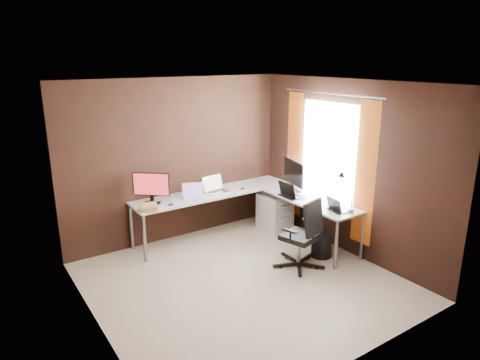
% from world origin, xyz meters
% --- Properties ---
extents(room, '(3.60, 3.60, 2.50)m').
position_xyz_m(room, '(0.34, 0.07, 1.28)').
color(room, beige).
rests_on(room, ground).
extents(desk, '(2.65, 2.25, 0.73)m').
position_xyz_m(desk, '(0.84, 1.04, 0.68)').
color(desk, white).
rests_on(desk, ground).
extents(drawer_pedestal, '(0.42, 0.50, 0.60)m').
position_xyz_m(drawer_pedestal, '(1.43, 1.15, 0.30)').
color(drawer_pedestal, white).
rests_on(drawer_pedestal, ground).
extents(monitor_left, '(0.43, 0.36, 0.46)m').
position_xyz_m(monitor_left, '(-0.54, 1.54, 0.99)').
color(monitor_left, black).
rests_on(monitor_left, desk).
extents(monitor_right, '(0.20, 0.60, 0.50)m').
position_xyz_m(monitor_right, '(1.53, 0.84, 1.01)').
color(monitor_right, black).
rests_on(monitor_right, desk).
extents(laptop_white, '(0.38, 0.32, 0.22)m').
position_xyz_m(laptop_white, '(0.08, 1.44, 0.78)').
color(laptop_white, white).
rests_on(laptop_white, desk).
extents(laptop_silver, '(0.40, 0.31, 0.24)m').
position_xyz_m(laptop_silver, '(0.50, 1.51, 0.78)').
color(laptop_silver, silver).
rests_on(laptop_silver, desk).
extents(laptop_black_big, '(0.27, 0.38, 0.24)m').
position_xyz_m(laptop_black_big, '(1.31, 0.64, 0.78)').
color(laptop_black_big, black).
rests_on(laptop_black_big, desk).
extents(laptop_black_small, '(0.25, 0.32, 0.20)m').
position_xyz_m(laptop_black_small, '(1.45, -0.18, 0.77)').
color(laptop_black_small, black).
rests_on(laptop_black_small, desk).
extents(book_stack, '(0.33, 0.30, 0.09)m').
position_xyz_m(book_stack, '(-0.70, 1.30, 0.77)').
color(book_stack, tan).
rests_on(book_stack, desk).
extents(mouse_left, '(0.09, 0.07, 0.03)m').
position_xyz_m(mouse_left, '(-0.36, 1.30, 0.75)').
color(mouse_left, black).
rests_on(mouse_left, desk).
extents(mouse_corner, '(0.09, 0.08, 0.03)m').
position_xyz_m(mouse_corner, '(0.92, 1.36, 0.75)').
color(mouse_corner, black).
rests_on(mouse_corner, desk).
extents(desk_lamp, '(0.19, 0.22, 0.57)m').
position_xyz_m(desk_lamp, '(1.49, -0.29, 1.09)').
color(desk_lamp, slate).
rests_on(desk_lamp, desk).
extents(office_chair, '(0.55, 0.58, 0.99)m').
position_xyz_m(office_chair, '(0.90, -0.09, 0.29)').
color(office_chair, black).
rests_on(office_chair, ground).
extents(wastebasket, '(0.36, 0.36, 0.33)m').
position_xyz_m(wastebasket, '(1.36, -0.02, 0.17)').
color(wastebasket, black).
rests_on(wastebasket, ground).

